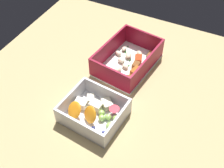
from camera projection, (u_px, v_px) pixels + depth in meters
The scene contains 3 objects.
table_surface at pixel (110, 95), 78.29cm from camera, with size 80.00×80.00×2.00cm, color tan.
pasta_container at pixel (128, 61), 83.47cm from camera, with size 21.65×16.46×6.71cm.
fruit_bowl at pixel (94, 112), 70.81cm from camera, with size 14.44×16.06×5.26cm.
Camera 1 is at (45.15, 22.96, 60.78)cm, focal length 44.36 mm.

